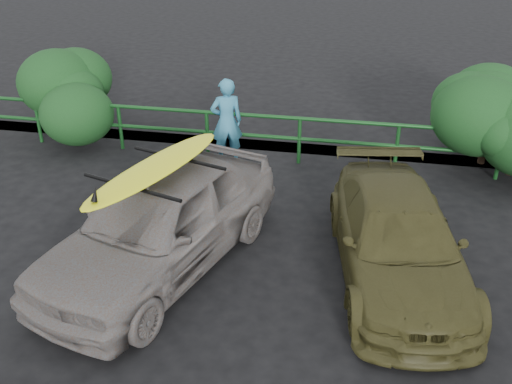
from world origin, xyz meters
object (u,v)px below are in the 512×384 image
(guardrail, at_px, (253,137))
(sedan, at_px, (161,221))
(man, at_px, (227,122))
(surfboard, at_px, (156,167))
(olive_vehicle, at_px, (397,239))

(guardrail, relative_size, sedan, 3.04)
(guardrail, distance_m, man, 0.69)
(sedan, height_order, surfboard, surfboard)
(guardrail, xyz_separation_m, sedan, (-0.55, -4.17, 0.26))
(guardrail, distance_m, sedan, 4.22)
(olive_vehicle, distance_m, man, 4.89)
(sedan, distance_m, olive_vehicle, 3.50)
(sedan, bearing_deg, guardrail, 99.91)
(sedan, relative_size, man, 2.51)
(olive_vehicle, bearing_deg, guardrail, 118.78)
(olive_vehicle, xyz_separation_m, surfboard, (-3.47, -0.45, 1.05))
(guardrail, bearing_deg, sedan, -97.46)
(sedan, distance_m, man, 3.92)
(olive_vehicle, bearing_deg, sedan, 177.98)
(guardrail, height_order, man, man)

